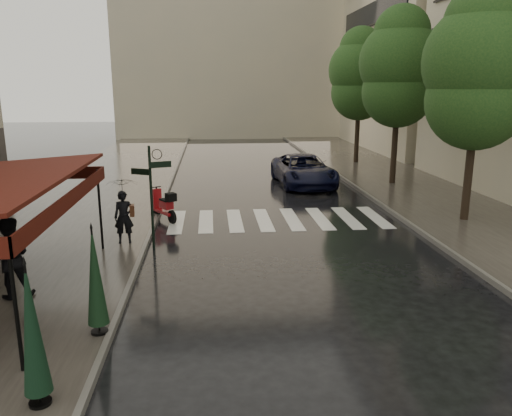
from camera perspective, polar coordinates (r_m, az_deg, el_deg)
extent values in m
plane|color=black|center=(12.52, -7.51, -8.74)|extent=(120.00, 120.00, 0.00)
cube|color=#38332D|center=(24.56, -17.05, 2.08)|extent=(6.00, 60.00, 0.12)
cube|color=#38332D|center=(25.91, 16.83, 2.68)|extent=(5.50, 60.00, 0.12)
cube|color=#595651|center=(24.11, -9.94, 2.31)|extent=(0.12, 60.00, 0.16)
cube|color=#595651|center=(24.99, 10.86, 2.67)|extent=(0.12, 60.00, 0.16)
cube|color=silver|center=(18.24, -9.03, -1.55)|extent=(0.50, 3.20, 0.01)
cube|color=silver|center=(18.20, -5.73, -1.49)|extent=(0.50, 3.20, 0.01)
cube|color=silver|center=(18.22, -2.43, -1.41)|extent=(0.50, 3.20, 0.01)
cube|color=silver|center=(18.29, 0.86, -1.34)|extent=(0.50, 3.20, 0.01)
cube|color=silver|center=(18.43, 4.11, -1.25)|extent=(0.50, 3.20, 0.01)
cube|color=silver|center=(18.63, 7.30, -1.17)|extent=(0.50, 3.20, 0.01)
cube|color=silver|center=(18.88, 10.41, -1.09)|extent=(0.50, 3.20, 0.01)
cube|color=silver|center=(19.19, 13.43, -1.00)|extent=(0.50, 3.20, 0.01)
cube|color=#401009|center=(11.74, -20.35, 1.02)|extent=(0.04, 7.00, 0.35)
cylinder|color=black|center=(9.13, -25.80, -10.00)|extent=(0.07, 0.07, 2.35)
cylinder|color=black|center=(15.07, -17.40, -0.20)|extent=(0.07, 0.07, 2.35)
cylinder|color=black|center=(15.02, -11.86, 1.09)|extent=(0.08, 0.08, 3.10)
cube|color=black|center=(14.80, -10.89, 4.90)|extent=(0.62, 0.26, 0.18)
cube|color=black|center=(14.90, -13.08, 4.07)|extent=(0.56, 0.29, 0.18)
cube|color=#BDAF90|center=(41.05, 18.72, 19.32)|extent=(8.00, 16.00, 18.50)
cube|color=#BDAF90|center=(49.90, -2.57, 19.73)|extent=(22.00, 6.00, 20.00)
cylinder|color=black|center=(19.04, 23.25, 5.03)|extent=(0.28, 0.28, 4.26)
sphere|color=#173915|center=(18.88, 23.84, 11.19)|extent=(3.40, 3.40, 3.40)
sphere|color=#173915|center=(18.89, 24.23, 15.10)|extent=(3.80, 3.80, 3.80)
sphere|color=#173915|center=(18.98, 24.61, 18.75)|extent=(2.60, 2.60, 2.60)
cylinder|color=black|center=(25.32, 15.60, 7.79)|extent=(0.28, 0.28, 4.48)
sphere|color=#173915|center=(25.21, 15.92, 12.67)|extent=(3.40, 3.40, 3.40)
sphere|color=#173915|center=(25.23, 16.13, 15.75)|extent=(3.80, 3.80, 3.80)
sphere|color=#173915|center=(25.32, 16.33, 18.64)|extent=(2.60, 2.60, 2.60)
cylinder|color=black|center=(32.00, 11.51, 9.05)|extent=(0.28, 0.28, 4.37)
sphere|color=#173915|center=(31.90, 11.69, 12.82)|extent=(3.40, 3.40, 3.40)
sphere|color=#173915|center=(31.92, 11.81, 15.20)|extent=(3.80, 3.80, 3.80)
sphere|color=#173915|center=(31.98, 11.93, 17.43)|extent=(2.60, 2.60, 2.60)
imported|color=black|center=(15.56, -14.85, -1.01)|extent=(0.62, 0.45, 1.60)
imported|color=black|center=(15.32, -15.12, 3.27)|extent=(1.05, 1.07, 0.87)
cube|color=#462312|center=(15.50, -13.98, -0.26)|extent=(0.16, 0.31, 0.34)
imported|color=black|center=(12.42, -26.31, -5.13)|extent=(1.07, 0.94, 1.85)
cylinder|color=black|center=(17.98, -9.57, -1.02)|extent=(0.35, 0.46, 0.49)
cylinder|color=black|center=(19.07, -11.38, -0.25)|extent=(0.35, 0.46, 0.49)
cube|color=maroon|center=(18.52, -10.55, -0.37)|extent=(0.95, 1.26, 0.10)
cube|color=maroon|center=(18.23, -10.22, 0.41)|extent=(0.56, 0.63, 0.28)
cube|color=maroon|center=(18.83, -11.24, 1.04)|extent=(0.34, 0.28, 0.76)
cylinder|color=black|center=(18.83, -11.44, 2.35)|extent=(0.41, 0.28, 0.04)
cube|color=black|center=(17.83, -9.70, 1.23)|extent=(0.44, 0.43, 0.28)
imported|color=black|center=(24.74, 5.46, 4.34)|extent=(2.77, 5.53, 1.50)
cylinder|color=black|center=(8.66, -23.41, -19.71)|extent=(0.33, 0.33, 0.05)
cylinder|color=black|center=(8.12, -24.17, -13.09)|extent=(0.04, 0.04, 2.17)
cone|color=black|center=(8.07, -24.24, -12.40)|extent=(0.41, 0.41, 2.06)
cylinder|color=black|center=(10.39, -17.44, -13.31)|extent=(0.33, 0.33, 0.05)
cylinder|color=black|center=(9.97, -17.87, -7.90)|extent=(0.04, 0.04, 2.05)
cone|color=black|center=(9.93, -17.91, -7.34)|extent=(0.40, 0.40, 1.95)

